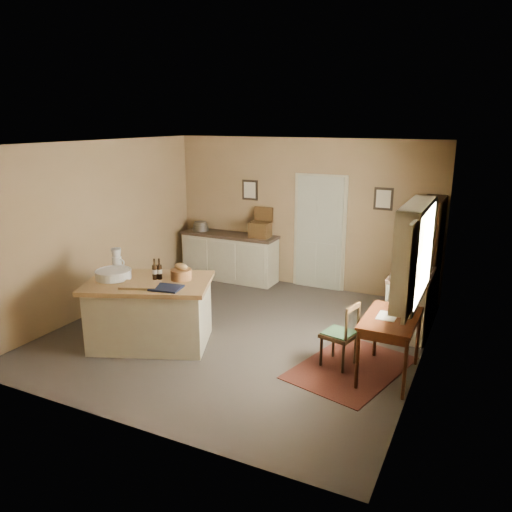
{
  "coord_description": "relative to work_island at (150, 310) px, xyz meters",
  "views": [
    {
      "loc": [
        3.14,
        -5.92,
        3.0
      ],
      "look_at": [
        0.2,
        0.16,
        1.15
      ],
      "focal_mm": 35.0,
      "sensor_mm": 36.0,
      "label": 1
    }
  ],
  "objects": [
    {
      "name": "ground",
      "position": [
        0.94,
        0.82,
        -0.48
      ],
      "size": [
        5.0,
        5.0,
        0.0
      ],
      "primitive_type": "plane",
      "color": "#4F443C",
      "rests_on": "ground"
    },
    {
      "name": "wall_back",
      "position": [
        0.94,
        3.32,
        0.87
      ],
      "size": [
        5.0,
        0.1,
        2.7
      ],
      "primitive_type": "cube",
      "color": "#8E704D",
      "rests_on": "ground"
    },
    {
      "name": "wall_front",
      "position": [
        0.94,
        -1.68,
        0.87
      ],
      "size": [
        5.0,
        0.1,
        2.7
      ],
      "primitive_type": "cube",
      "color": "#8E704D",
      "rests_on": "ground"
    },
    {
      "name": "wall_left",
      "position": [
        -1.56,
        0.82,
        0.87
      ],
      "size": [
        0.1,
        5.0,
        2.7
      ],
      "primitive_type": "cube",
      "color": "#8E704D",
      "rests_on": "ground"
    },
    {
      "name": "wall_right",
      "position": [
        3.44,
        0.82,
        0.87
      ],
      "size": [
        0.1,
        5.0,
        2.7
      ],
      "primitive_type": "cube",
      "color": "#8E704D",
      "rests_on": "ground"
    },
    {
      "name": "ceiling",
      "position": [
        0.94,
        0.82,
        2.22
      ],
      "size": [
        5.0,
        5.0,
        0.0
      ],
      "primitive_type": "plane",
      "color": "silver",
      "rests_on": "wall_back"
    },
    {
      "name": "door",
      "position": [
        1.29,
        3.29,
        0.57
      ],
      "size": [
        0.97,
        0.06,
        2.11
      ],
      "primitive_type": "cube",
      "color": "#A7A890",
      "rests_on": "ground"
    },
    {
      "name": "framed_prints",
      "position": [
        1.14,
        3.29,
        1.24
      ],
      "size": [
        2.82,
        0.02,
        0.38
      ],
      "color": "black",
      "rests_on": "ground"
    },
    {
      "name": "window",
      "position": [
        3.37,
        0.62,
        1.07
      ],
      "size": [
        0.25,
        1.99,
        1.12
      ],
      "color": "#C0BD99",
      "rests_on": "ground"
    },
    {
      "name": "work_island",
      "position": [
        0.0,
        0.0,
        0.0
      ],
      "size": [
        1.92,
        1.6,
        1.2
      ],
      "rotation": [
        0.0,
        0.0,
        0.38
      ],
      "color": "#C0BD99",
      "rests_on": "ground"
    },
    {
      "name": "sideboard",
      "position": [
        -0.4,
        3.02,
        -0.0
      ],
      "size": [
        1.88,
        0.54,
        1.18
      ],
      "color": "#C0BD99",
      "rests_on": "ground"
    },
    {
      "name": "rug",
      "position": [
        2.69,
        0.49,
        -0.48
      ],
      "size": [
        1.47,
        1.82,
        0.01
      ],
      "primitive_type": "cube",
      "rotation": [
        0.0,
        0.0,
        -0.25
      ],
      "color": "#4B2414",
      "rests_on": "ground"
    },
    {
      "name": "writing_desk",
      "position": [
        3.14,
        0.49,
        0.19
      ],
      "size": [
        0.61,
        0.99,
        0.82
      ],
      "color": "#38180B",
      "rests_on": "ground"
    },
    {
      "name": "desk_chair",
      "position": [
        2.52,
        0.5,
        -0.07
      ],
      "size": [
        0.46,
        0.46,
        0.83
      ],
      "primitive_type": null,
      "rotation": [
        0.0,
        0.0,
        -0.22
      ],
      "color": "black",
      "rests_on": "ground"
    },
    {
      "name": "right_cabinet",
      "position": [
        3.14,
        1.93,
        -0.02
      ],
      "size": [
        0.56,
        1.0,
        0.99
      ],
      "color": "#C0BD99",
      "rests_on": "ground"
    },
    {
      "name": "shelving_unit",
      "position": [
        3.29,
        2.82,
        0.45
      ],
      "size": [
        0.32,
        0.84,
        1.86
      ],
      "color": "black",
      "rests_on": "ground"
    }
  ]
}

